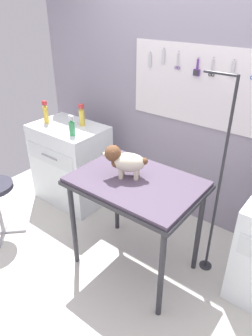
{
  "coord_description": "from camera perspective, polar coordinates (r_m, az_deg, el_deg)",
  "views": [
    {
      "loc": [
        1.22,
        -1.38,
        2.15
      ],
      "look_at": [
        -0.04,
        0.24,
        1.01
      ],
      "focal_mm": 32.99,
      "sensor_mm": 36.0,
      "label": 1
    }
  ],
  "objects": [
    {
      "name": "rear_wall_panel",
      "position": [
        3.08,
        12.81,
        9.74
      ],
      "size": [
        4.0,
        0.11,
        2.3
      ],
      "color": "#948D9F",
      "rests_on": "ground"
    },
    {
      "name": "conditioner_bottle",
      "position": [
        3.52,
        -14.62,
        9.73
      ],
      "size": [
        0.05,
        0.05,
        0.25
      ],
      "color": "gold",
      "rests_on": "counter_left"
    },
    {
      "name": "grooming_arm",
      "position": [
        2.53,
        16.47,
        -4.32
      ],
      "size": [
        0.3,
        0.11,
        1.71
      ],
      "color": "#2D2D33",
      "rests_on": "ground"
    },
    {
      "name": "grooming_table",
      "position": [
        2.44,
        1.85,
        -4.0
      ],
      "size": [
        1.01,
        0.71,
        0.9
      ],
      "color": "#2D2D33",
      "rests_on": "ground"
    },
    {
      "name": "ground",
      "position": [
        2.84,
        -2.48,
        -20.55
      ],
      "size": [
        4.4,
        4.0,
        0.04
      ],
      "primitive_type": "cube",
      "color": "silver"
    },
    {
      "name": "counter_left",
      "position": [
        3.6,
        -10.1,
        0.81
      ],
      "size": [
        0.8,
        0.58,
        0.92
      ],
      "color": "white",
      "rests_on": "ground"
    },
    {
      "name": "spray_bottle_tall",
      "position": [
        3.36,
        -8.16,
        9.4
      ],
      "size": [
        0.06,
        0.06,
        0.24
      ],
      "color": "gold",
      "rests_on": "counter_left"
    },
    {
      "name": "dog",
      "position": [
        2.38,
        -0.36,
        1.38
      ],
      "size": [
        0.34,
        0.27,
        0.26
      ],
      "color": "beige",
      "rests_on": "grooming_table"
    },
    {
      "name": "spray_bottle_short",
      "position": [
        3.13,
        -9.97,
        7.46
      ],
      "size": [
        0.06,
        0.06,
        0.21
      ],
      "color": "#3C9B5B",
      "rests_on": "counter_left"
    }
  ]
}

